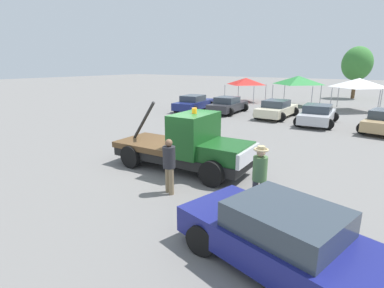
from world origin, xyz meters
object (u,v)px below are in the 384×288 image
object	(u,v)px
parked_car_cream	(277,109)
canopy_tent_red	(246,81)
tree_left	(357,64)
parked_car_silver	(317,115)
traffic_cone	(185,140)
canopy_tent_white	(359,83)
parked_car_charcoal	(228,105)
person_near_truck	(260,173)
person_at_hood	(169,163)
parked_car_navy	(194,103)
foreground_car	(293,244)
tow_truck	(189,146)
canopy_tent_green	(298,80)

from	to	relation	value
parked_car_cream	canopy_tent_red	distance (m)	10.06
tree_left	parked_car_silver	bearing A→B (deg)	-89.66
traffic_cone	canopy_tent_white	bearing A→B (deg)	72.32
parked_car_charcoal	person_near_truck	bearing A→B (deg)	-152.20
canopy_tent_red	canopy_tent_white	xyz separation A→B (m)	(10.61, -0.68, 0.23)
person_at_hood	parked_car_cream	bearing A→B (deg)	28.45
parked_car_navy	tree_left	distance (m)	21.16
parked_car_cream	canopy_tent_white	size ratio (longest dim) A/B	1.30
foreground_car	parked_car_cream	size ratio (longest dim) A/B	1.12
tow_truck	canopy_tent_red	xyz separation A→B (m)	(-7.25, 20.98, 1.21)
tow_truck	canopy_tent_red	bearing A→B (deg)	106.48
parked_car_cream	parked_car_silver	size ratio (longest dim) A/B	1.00
foreground_car	canopy_tent_green	bearing A→B (deg)	119.83
parked_car_cream	tree_left	bearing A→B (deg)	-9.00
person_near_truck	canopy_tent_red	world-z (taller)	canopy_tent_red
canopy_tent_white	tow_truck	bearing A→B (deg)	-99.37
foreground_car	traffic_cone	bearing A→B (deg)	152.21
parked_car_charcoal	tree_left	distance (m)	19.45
person_near_truck	tree_left	xyz separation A→B (m)	(-1.56, 32.40, 2.85)
parked_car_silver	canopy_tent_red	size ratio (longest dim) A/B	1.38
parked_car_navy	canopy_tent_red	bearing A→B (deg)	-13.20
foreground_car	traffic_cone	size ratio (longest dim) A/B	9.33
parked_car_silver	canopy_tent_green	world-z (taller)	canopy_tent_green
parked_car_cream	canopy_tent_white	bearing A→B (deg)	-31.42
canopy_tent_white	person_near_truck	bearing A→B (deg)	-89.81
parked_car_navy	parked_car_silver	bearing A→B (deg)	-99.08
foreground_car	canopy_tent_green	distance (m)	25.34
person_at_hood	traffic_cone	distance (m)	5.79
canopy_tent_white	tree_left	size ratio (longest dim) A/B	0.60
foreground_car	parked_car_charcoal	xyz separation A→B (m)	(-10.19, 16.74, -0.00)
canopy_tent_white	traffic_cone	distance (m)	18.47
parked_car_charcoal	tree_left	xyz separation A→B (m)	(7.06, 17.82, 3.28)
person_at_hood	canopy_tent_white	xyz separation A→B (m)	(2.61, 22.40, 1.36)
parked_car_cream	tree_left	size ratio (longest dim) A/B	0.78
person_near_truck	parked_car_navy	size ratio (longest dim) A/B	0.37
canopy_tent_white	traffic_cone	world-z (taller)	canopy_tent_white
parked_car_charcoal	parked_car_silver	world-z (taller)	same
person_at_hood	parked_car_silver	world-z (taller)	person_at_hood
person_at_hood	parked_car_cream	world-z (taller)	person_at_hood
parked_car_silver	canopy_tent_red	bearing A→B (deg)	42.07
person_near_truck	canopy_tent_white	size ratio (longest dim) A/B	0.52
person_at_hood	parked_car_charcoal	size ratio (longest dim) A/B	0.39
parked_car_cream	tree_left	distance (m)	18.28
tow_truck	parked_car_cream	xyz separation A→B (m)	(-1.13, 13.14, -0.29)
tow_truck	canopy_tent_white	distance (m)	20.63
canopy_tent_white	parked_car_cream	bearing A→B (deg)	-122.02
parked_car_navy	traffic_cone	world-z (taller)	parked_car_navy
parked_car_silver	tree_left	distance (m)	19.02
tow_truck	canopy_tent_red	size ratio (longest dim) A/B	1.65
parked_car_cream	tow_truck	bearing A→B (deg)	-174.47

